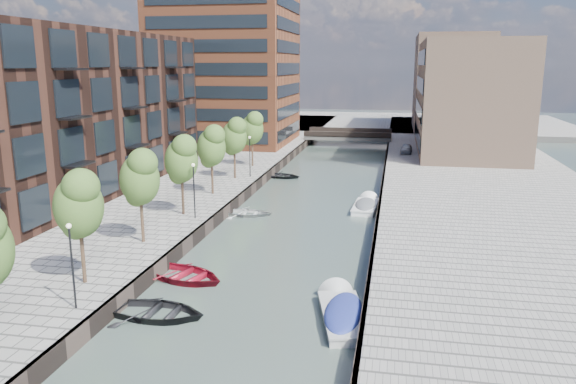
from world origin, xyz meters
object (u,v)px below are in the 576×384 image
(tree_5, at_px, (234,135))
(motorboat_4, at_px, (366,206))
(bridge, at_px, (349,136))
(car, at_px, (406,149))
(sloop_1, at_px, (157,317))
(tree_6, at_px, (252,127))
(tree_3, at_px, (181,158))
(tree_2, at_px, (140,176))
(sloop_2, at_px, (185,279))
(sloop_3, at_px, (247,215))
(tree_1, at_px, (78,202))
(sloop_4, at_px, (281,178))
(tree_4, at_px, (211,145))
(motorboat_3, at_px, (342,313))

(tree_5, xyz_separation_m, motorboat_4, (13.39, -5.74, -5.09))
(bridge, relative_size, car, 3.77)
(sloop_1, xyz_separation_m, motorboat_4, (8.90, 23.47, 0.22))
(bridge, relative_size, tree_6, 2.18)
(tree_3, xyz_separation_m, sloop_1, (4.49, -15.21, -5.31))
(bridge, distance_m, tree_3, 47.92)
(tree_2, distance_m, sloop_2, 7.44)
(bridge, height_order, sloop_2, bridge)
(bridge, bearing_deg, sloop_3, -96.09)
(tree_1, bearing_deg, car, 70.35)
(sloop_1, relative_size, sloop_3, 1.20)
(tree_3, height_order, tree_5, same)
(tree_1, bearing_deg, tree_3, 90.00)
(tree_1, xyz_separation_m, tree_3, (0.00, 14.00, 0.00))
(sloop_4, height_order, motorboat_4, motorboat_4)
(tree_4, height_order, sloop_4, tree_4)
(tree_1, relative_size, sloop_4, 1.38)
(tree_5, distance_m, motorboat_4, 15.44)
(sloop_1, bearing_deg, tree_5, 11.83)
(tree_4, distance_m, motorboat_4, 14.38)
(tree_1, xyz_separation_m, tree_4, (0.00, 21.00, 0.00))
(bridge, relative_size, motorboat_4, 2.36)
(motorboat_4, relative_size, car, 1.60)
(bridge, xyz_separation_m, motorboat_4, (4.89, -38.74, -1.17))
(tree_6, height_order, sloop_1, tree_6)
(car, bearing_deg, tree_5, -126.69)
(tree_6, relative_size, sloop_4, 1.38)
(tree_6, distance_m, sloop_3, 18.20)
(car, bearing_deg, motorboat_3, -90.17)
(tree_2, distance_m, sloop_4, 27.69)
(bridge, relative_size, tree_5, 2.18)
(motorboat_3, bearing_deg, tree_4, 123.29)
(tree_3, xyz_separation_m, tree_5, (0.00, 14.00, 0.00))
(motorboat_4, bearing_deg, bridge, 97.20)
(bridge, relative_size, sloop_2, 2.52)
(car, bearing_deg, tree_6, -139.14)
(tree_4, height_order, car, tree_4)
(tree_1, distance_m, sloop_2, 7.62)
(tree_6, height_order, motorboat_4, tree_6)
(tree_2, height_order, tree_3, same)
(tree_6, bearing_deg, tree_4, -90.00)
(motorboat_3, bearing_deg, sloop_4, 106.63)
(tree_2, distance_m, car, 44.27)
(motorboat_3, bearing_deg, car, 85.67)
(tree_5, bearing_deg, sloop_4, 59.79)
(bridge, height_order, sloop_1, bridge)
(sloop_1, relative_size, car, 1.44)
(sloop_4, xyz_separation_m, motorboat_4, (9.93, -11.70, 0.22))
(tree_4, height_order, sloop_1, tree_4)
(tree_4, relative_size, sloop_3, 1.44)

